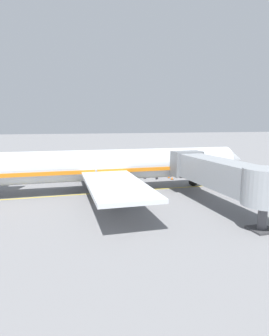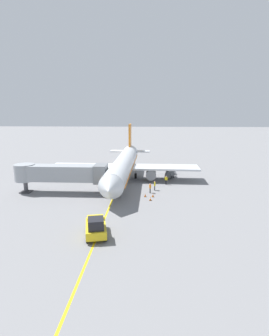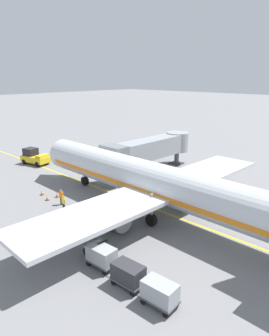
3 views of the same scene
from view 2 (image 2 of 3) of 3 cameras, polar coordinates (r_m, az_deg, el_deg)
The scene contains 15 objects.
ground_plane at distance 53.34m, azimuth -3.10°, elevation -2.78°, with size 400.00×400.00×0.00m, color slate.
gate_lead_in_line at distance 53.34m, azimuth -3.10°, elevation -2.77°, with size 0.24×80.00×0.01m, color gold.
parked_airliner at distance 53.09m, azimuth -2.35°, elevation 0.69°, with size 30.09×37.25×10.63m.
jet_bridge at distance 46.37m, azimuth -15.58°, elevation -1.06°, with size 15.74×3.50×4.98m.
pushback_tractor at distance 30.33m, azimuth -8.32°, elevation -12.42°, with size 3.11×4.78×2.40m.
baggage_tug_lead at distance 55.55m, azimuth 7.19°, elevation -1.50°, with size 1.52×2.62×1.62m.
baggage_cart_front at distance 56.75m, azimuth 7.73°, elevation -0.99°, with size 1.43×2.94×1.58m.
baggage_cart_second_in_train at distance 59.56m, azimuth 7.70°, elevation -0.37°, with size 1.43×2.94×1.58m.
baggage_cart_third_in_train at distance 62.10m, azimuth 7.49°, elevation 0.14°, with size 1.43×2.94×1.58m.
ground_crew_wing_walker at distance 50.74m, azimuth 6.82°, elevation -2.51°, with size 0.73×0.25×1.69m.
ground_crew_loader at distance 45.27m, azimuth 3.38°, elevation -4.22°, with size 0.32×0.73×1.69m.
ground_crew_marshaller at distance 46.84m, azimuth 4.38°, elevation -3.68°, with size 0.28×0.73×1.69m.
safety_cone_nose_left at distance 43.43m, azimuth 3.98°, elevation -5.85°, with size 0.36×0.36×0.59m.
safety_cone_nose_right at distance 43.43m, azimuth 2.32°, elevation -5.84°, with size 0.36×0.36×0.59m.
safety_cone_wing_tip at distance 41.68m, azimuth 3.43°, elevation -6.62°, with size 0.36×0.36×0.59m.
Camera 2 is at (-5.59, 51.29, 13.55)m, focal length 28.33 mm.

